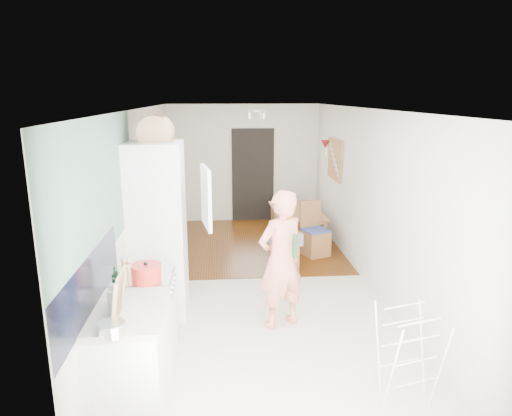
{
  "coord_description": "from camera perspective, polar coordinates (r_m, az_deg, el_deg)",
  "views": [
    {
      "loc": [
        -0.49,
        -6.17,
        2.68
      ],
      "look_at": [
        0.01,
        0.2,
        1.09
      ],
      "focal_mm": 32.0,
      "sensor_mm": 36.0,
      "label": 1
    }
  ],
  "objects": [
    {
      "name": "room_shell",
      "position": [
        6.35,
        0.05,
        0.93
      ],
      "size": [
        3.2,
        7.0,
        2.5
      ],
      "primitive_type": null,
      "color": "silver",
      "rests_on": "ground"
    },
    {
      "name": "floor",
      "position": [
        6.75,
        0.05,
        -9.47
      ],
      "size": [
        3.2,
        7.0,
        0.01
      ],
      "primitive_type": "cube",
      "color": "beige",
      "rests_on": "ground"
    },
    {
      "name": "wood_floor_overlay",
      "position": [
        8.47,
        -0.94,
        -4.46
      ],
      "size": [
        3.2,
        3.3,
        0.01
      ],
      "primitive_type": "cube",
      "color": "#61310A",
      "rests_on": "room_shell"
    },
    {
      "name": "sage_wall_panel",
      "position": [
        4.39,
        -18.93,
        2.27
      ],
      "size": [
        0.02,
        3.0,
        1.3
      ],
      "primitive_type": "cube",
      "color": "slate",
      "rests_on": "room_shell"
    },
    {
      "name": "tile_splashback",
      "position": [
        4.08,
        -19.96,
        -8.99
      ],
      "size": [
        0.02,
        1.9,
        0.5
      ],
      "primitive_type": "cube",
      "color": "black",
      "rests_on": "room_shell"
    },
    {
      "name": "doorway_recess",
      "position": [
        9.82,
        -0.39,
        4.1
      ],
      "size": [
        0.9,
        0.04,
        2.0
      ],
      "primitive_type": "cube",
      "color": "black",
      "rests_on": "room_shell"
    },
    {
      "name": "base_cabinet",
      "position": [
        4.34,
        -15.33,
        -17.86
      ],
      "size": [
        0.6,
        0.9,
        0.86
      ],
      "primitive_type": "cube",
      "color": "white",
      "rests_on": "room_shell"
    },
    {
      "name": "worktop",
      "position": [
        4.12,
        -15.74,
        -12.4
      ],
      "size": [
        0.62,
        0.92,
        0.06
      ],
      "primitive_type": "cube",
      "color": "beige",
      "rests_on": "room_shell"
    },
    {
      "name": "range_cooker",
      "position": [
        4.98,
        -13.73,
        -13.25
      ],
      "size": [
        0.6,
        0.6,
        0.88
      ],
      "primitive_type": "cube",
      "color": "white",
      "rests_on": "room_shell"
    },
    {
      "name": "cooker_top",
      "position": [
        4.79,
        -14.05,
        -8.34
      ],
      "size": [
        0.6,
        0.6,
        0.04
      ],
      "primitive_type": "cube",
      "color": "silver",
      "rests_on": "room_shell"
    },
    {
      "name": "fridge_housing",
      "position": [
        5.68,
        -12.22,
        -2.81
      ],
      "size": [
        0.66,
        0.66,
        2.15
      ],
      "primitive_type": "cube",
      "color": "white",
      "rests_on": "room_shell"
    },
    {
      "name": "fridge_door",
      "position": [
        5.22,
        -6.26,
        1.34
      ],
      "size": [
        0.14,
        0.56,
        0.7
      ],
      "primitive_type": "cube",
      "rotation": [
        0.0,
        0.0,
        -1.4
      ],
      "color": "white",
      "rests_on": "room_shell"
    },
    {
      "name": "fridge_interior",
      "position": [
        5.53,
        -9.28,
        1.95
      ],
      "size": [
        0.02,
        0.52,
        0.66
      ],
      "primitive_type": "cube",
      "color": "white",
      "rests_on": "room_shell"
    },
    {
      "name": "pinboard",
      "position": [
        8.41,
        9.86,
        6.02
      ],
      "size": [
        0.03,
        0.9,
        0.7
      ],
      "primitive_type": "cube",
      "color": "tan",
      "rests_on": "room_shell"
    },
    {
      "name": "pinboard_frame",
      "position": [
        8.4,
        9.77,
        6.02
      ],
      "size": [
        0.0,
        0.94,
        0.74
      ],
      "primitive_type": "cube",
      "color": "#9D6E3F",
      "rests_on": "room_shell"
    },
    {
      "name": "wall_sconce",
      "position": [
        9.0,
        8.66,
        7.86
      ],
      "size": [
        0.18,
        0.18,
        0.16
      ],
      "primitive_type": "cone",
      "color": "maroon",
      "rests_on": "room_shell"
    },
    {
      "name": "person",
      "position": [
        5.27,
        3.16,
        -4.96
      ],
      "size": [
        0.85,
        0.74,
        1.95
      ],
      "primitive_type": "imported",
      "rotation": [
        0.0,
        0.0,
        3.62
      ],
      "color": "#F48470",
      "rests_on": "floor"
    },
    {
      "name": "dining_table",
      "position": [
        8.76,
        5.28,
        -2.29
      ],
      "size": [
        0.79,
        1.37,
        0.48
      ],
      "primitive_type": "imported",
      "rotation": [
        0.0,
        0.0,
        1.6
      ],
      "color": "#9D6E3F",
      "rests_on": "floor"
    },
    {
      "name": "dining_chair",
      "position": [
        7.8,
        7.46,
        -2.67
      ],
      "size": [
        0.51,
        0.51,
        0.93
      ],
      "primitive_type": null,
      "rotation": [
        0.0,
        0.0,
        0.36
      ],
      "color": "#9D6E3F",
      "rests_on": "floor"
    },
    {
      "name": "stool",
      "position": [
        7.15,
        3.62,
        -6.18
      ],
      "size": [
        0.42,
        0.42,
        0.45
      ],
      "primitive_type": null,
      "rotation": [
        0.0,
        0.0,
        0.27
      ],
      "color": "#9D6E3F",
      "rests_on": "floor"
    },
    {
      "name": "grey_drape",
      "position": [
        7.05,
        3.6,
        -3.73
      ],
      "size": [
        0.54,
        0.54,
        0.19
      ],
      "primitive_type": "cube",
      "rotation": [
        0.0,
        0.0,
        0.31
      ],
      "color": "slate",
      "rests_on": "stool"
    },
    {
      "name": "drying_rack",
      "position": [
        4.47,
        18.5,
        -17.1
      ],
      "size": [
        0.53,
        0.5,
        0.86
      ],
      "primitive_type": null,
      "rotation": [
        0.0,
        0.0,
        0.26
      ],
      "color": "white",
      "rests_on": "floor"
    },
    {
      "name": "bread_bin",
      "position": [
        5.53,
        -12.39,
        9.26
      ],
      "size": [
        0.47,
        0.46,
        0.22
      ],
      "primitive_type": null,
      "rotation": [
        0.0,
        0.0,
        0.16
      ],
      "color": "tan",
      "rests_on": "fridge_housing"
    },
    {
      "name": "red_casserole",
      "position": [
        4.58,
        -13.56,
        -7.91
      ],
      "size": [
        0.32,
        0.32,
        0.17
      ],
      "primitive_type": "cylinder",
      "rotation": [
        0.0,
        0.0,
        0.07
      ],
      "color": "red",
      "rests_on": "cooker_top"
    },
    {
      "name": "steel_pan",
      "position": [
        3.72,
        -17.59,
        -14.18
      ],
      "size": [
        0.24,
        0.24,
        0.1
      ],
      "primitive_type": "cylinder",
      "rotation": [
        0.0,
        0.0,
        0.19
      ],
      "color": "silver",
      "rests_on": "worktop"
    },
    {
      "name": "held_bottle",
      "position": [
        5.1,
        4.89,
        -4.72
      ],
      "size": [
        0.05,
        0.05,
        0.25
      ],
      "primitive_type": "cylinder",
      "color": "#1B4221",
      "rests_on": "person"
    },
    {
      "name": "bottle_a",
      "position": [
        4.07,
        -16.91,
        -10.21
      ],
      "size": [
        0.07,
        0.07,
        0.28
      ],
      "primitive_type": "cylinder",
      "rotation": [
        0.0,
        0.0,
        -0.13
      ],
      "color": "#1B4221",
      "rests_on": "worktop"
    },
    {
      "name": "bottle_b",
      "position": [
        4.16,
        -17.02,
        -9.65
      ],
      "size": [
        0.07,
        0.07,
        0.28
      ],
      "primitive_type": "cylinder",
      "rotation": [
        0.0,
        0.0,
        0.1
      ],
      "color": "#1B4221",
      "rests_on": "worktop"
    },
    {
      "name": "bottle_c",
      "position": [
        3.97,
        -17.41,
        -11.28
      ],
      "size": [
        0.09,
        0.09,
        0.22
      ],
      "primitive_type": "cylinder",
      "rotation": [
        0.0,
        0.0,
        0.0
      ],
      "color": "silver",
      "rests_on": "worktop"
    },
    {
      "name": "pepper_mill_front",
      "position": [
        4.56,
        -15.56,
        -7.92
      ],
      "size": [
        0.07,
        0.07,
        0.21
      ],
      "primitive_type": "cylinder",
      "rotation": [
        0.0,
        0.0,
        0.32
      ],
      "color": "tan",
      "rests_on": "worktop"
    },
    {
      "name": "pepper_mill_back",
      "position": [
        4.56,
        -16.05,
        -7.92
      ],
      "size": [
        0.06,
        0.06,
        0.21
      ],
      "primitive_type": "cylinder",
      "rotation": [
        0.0,
        0.0,
        0.03
      ],
      "color": "tan",
      "rests_on": "worktop"
    },
    {
      "name": "chopping_boards",
      "position": [
        3.88,
        -16.79,
        -10.49
      ],
      "size": [
        0.04,
        0.29,
        0.39
      ],
      "primitive_type": null,
      "rotation": [
        0.0,
        0.0,
        0.01
      ],
      "color": "tan",
      "rests_on": "worktop"
    }
  ]
}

